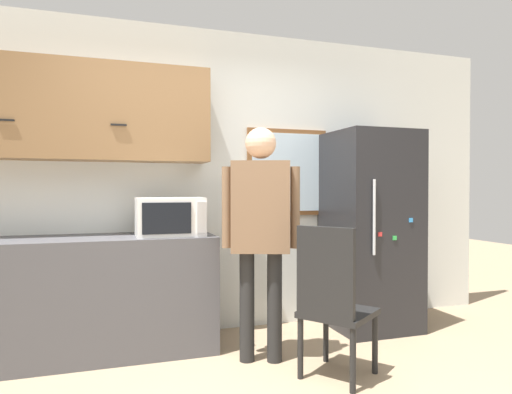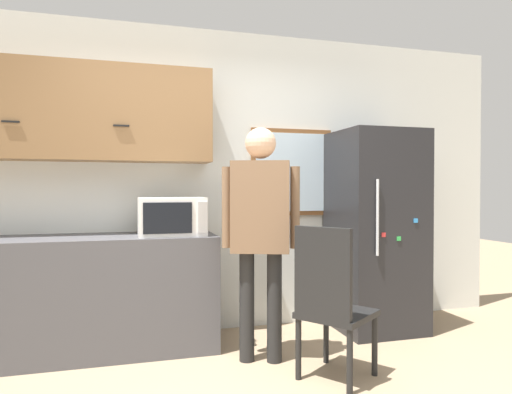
{
  "view_description": "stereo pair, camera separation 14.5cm",
  "coord_description": "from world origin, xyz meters",
  "px_view_note": "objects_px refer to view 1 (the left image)",
  "views": [
    {
      "loc": [
        -0.79,
        -2.22,
        1.27
      ],
      "look_at": [
        0.27,
        0.99,
        1.21
      ],
      "focal_mm": 32.0,
      "sensor_mm": 36.0,
      "label": 1
    },
    {
      "loc": [
        -0.65,
        -2.26,
        1.27
      ],
      "look_at": [
        0.27,
        0.99,
        1.21
      ],
      "focal_mm": 32.0,
      "sensor_mm": 36.0,
      "label": 2
    }
  ],
  "objects_px": {
    "microwave": "(170,217)",
    "refrigerator": "(370,230)",
    "chair": "(332,298)",
    "person": "(261,219)"
  },
  "relations": [
    {
      "from": "refrigerator",
      "to": "chair",
      "type": "distance_m",
      "value": 1.34
    },
    {
      "from": "microwave",
      "to": "refrigerator",
      "type": "relative_size",
      "value": 0.29
    },
    {
      "from": "person",
      "to": "refrigerator",
      "type": "bearing_deg",
      "value": 41.83
    },
    {
      "from": "microwave",
      "to": "person",
      "type": "xyz_separation_m",
      "value": [
        0.6,
        -0.45,
        -0.0
      ]
    },
    {
      "from": "microwave",
      "to": "refrigerator",
      "type": "bearing_deg",
      "value": 0.78
    },
    {
      "from": "chair",
      "to": "refrigerator",
      "type": "bearing_deg",
      "value": -79.21
    },
    {
      "from": "refrigerator",
      "to": "person",
      "type": "bearing_deg",
      "value": -158.69
    },
    {
      "from": "microwave",
      "to": "person",
      "type": "bearing_deg",
      "value": -36.82
    },
    {
      "from": "person",
      "to": "chair",
      "type": "relative_size",
      "value": 1.67
    },
    {
      "from": "refrigerator",
      "to": "chair",
      "type": "bearing_deg",
      "value": -132.96
    }
  ]
}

